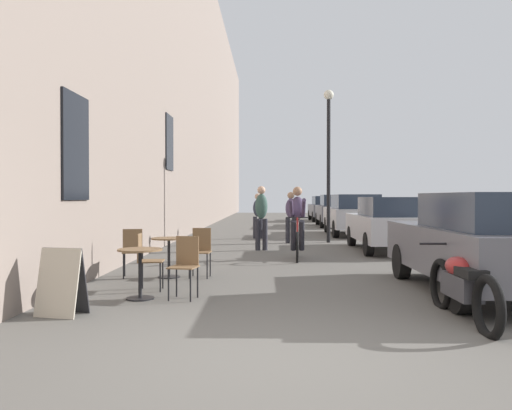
{
  "coord_description": "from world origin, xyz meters",
  "views": [
    {
      "loc": [
        -0.08,
        -4.66,
        1.46
      ],
      "look_at": [
        -0.67,
        17.77,
        1.12
      ],
      "focal_mm": 36.62,
      "sensor_mm": 36.0,
      "label": 1
    }
  ],
  "objects_px": {
    "cafe_chair_near_toward_wall": "(185,262)",
    "pedestrian_mid": "(291,214)",
    "cafe_table_mid": "(169,249)",
    "parked_car_third": "(353,214)",
    "parked_car_second": "(389,223)",
    "cafe_chair_mid_toward_wall": "(201,249)",
    "cyclist_on_bicycle": "(297,225)",
    "cafe_table_near": "(140,263)",
    "pedestrian_far": "(258,213)",
    "parked_motorcycle": "(462,286)",
    "parked_car_nearest": "(483,242)",
    "cafe_chair_near_toward_street": "(146,257)",
    "street_lamp": "(329,146)",
    "sandwich_board_sign": "(62,282)",
    "parked_car_fourth": "(337,210)",
    "pedestrian_near": "(261,214)",
    "cafe_chair_mid_toward_street": "(133,249)",
    "parked_car_fifth": "(325,208)"
  },
  "relations": [
    {
      "from": "parked_car_third",
      "to": "parked_motorcycle",
      "type": "distance_m",
      "value": 13.9
    },
    {
      "from": "cafe_chair_near_toward_street",
      "to": "parked_motorcycle",
      "type": "bearing_deg",
      "value": -23.86
    },
    {
      "from": "parked_car_nearest",
      "to": "cyclist_on_bicycle",
      "type": "bearing_deg",
      "value": 119.61
    },
    {
      "from": "pedestrian_near",
      "to": "pedestrian_mid",
      "type": "bearing_deg",
      "value": 68.31
    },
    {
      "from": "pedestrian_near",
      "to": "parked_car_fourth",
      "type": "xyz_separation_m",
      "value": [
        3.57,
        11.74,
        -0.18
      ]
    },
    {
      "from": "cafe_table_near",
      "to": "cafe_chair_mid_toward_wall",
      "type": "bearing_deg",
      "value": 74.17
    },
    {
      "from": "cafe_table_near",
      "to": "parked_motorcycle",
      "type": "distance_m",
      "value": 4.31
    },
    {
      "from": "cafe_chair_mid_toward_wall",
      "to": "cafe_table_mid",
      "type": "bearing_deg",
      "value": -172.43
    },
    {
      "from": "pedestrian_far",
      "to": "parked_car_fourth",
      "type": "relative_size",
      "value": 0.36
    },
    {
      "from": "cafe_chair_mid_toward_wall",
      "to": "parked_car_second",
      "type": "height_order",
      "value": "parked_car_second"
    },
    {
      "from": "cafe_chair_near_toward_street",
      "to": "cafe_chair_mid_toward_street",
      "type": "relative_size",
      "value": 1.0
    },
    {
      "from": "cafe_chair_near_toward_street",
      "to": "street_lamp",
      "type": "relative_size",
      "value": 0.18
    },
    {
      "from": "street_lamp",
      "to": "parked_car_second",
      "type": "distance_m",
      "value": 3.76
    },
    {
      "from": "cafe_chair_near_toward_wall",
      "to": "sandwich_board_sign",
      "type": "xyz_separation_m",
      "value": [
        -1.34,
        -1.12,
        -0.1
      ]
    },
    {
      "from": "cafe_chair_near_toward_wall",
      "to": "pedestrian_mid",
      "type": "xyz_separation_m",
      "value": [
        1.89,
        9.07,
        0.4
      ]
    },
    {
      "from": "sandwich_board_sign",
      "to": "pedestrian_far",
      "type": "relative_size",
      "value": 0.53
    },
    {
      "from": "cyclist_on_bicycle",
      "to": "street_lamp",
      "type": "height_order",
      "value": "street_lamp"
    },
    {
      "from": "cafe_chair_near_toward_wall",
      "to": "parked_car_second",
      "type": "distance_m",
      "value": 8.06
    },
    {
      "from": "cafe_table_near",
      "to": "cafe_chair_mid_toward_wall",
      "type": "xyz_separation_m",
      "value": [
        0.59,
        2.09,
        -0.0
      ]
    },
    {
      "from": "cafe_chair_near_toward_wall",
      "to": "cafe_chair_mid_toward_wall",
      "type": "bearing_deg",
      "value": 91.17
    },
    {
      "from": "parked_car_second",
      "to": "parked_car_nearest",
      "type": "bearing_deg",
      "value": -90.35
    },
    {
      "from": "pedestrian_near",
      "to": "parked_car_fifth",
      "type": "distance_m",
      "value": 18.19
    },
    {
      "from": "pedestrian_mid",
      "to": "cafe_chair_mid_toward_street",
      "type": "bearing_deg",
      "value": -113.57
    },
    {
      "from": "pedestrian_mid",
      "to": "parked_car_nearest",
      "type": "distance_m",
      "value": 9.04
    },
    {
      "from": "pedestrian_near",
      "to": "parked_motorcycle",
      "type": "distance_m",
      "value": 8.47
    },
    {
      "from": "cafe_chair_near_toward_street",
      "to": "pedestrian_near",
      "type": "relative_size",
      "value": 0.5
    },
    {
      "from": "cafe_chair_mid_toward_street",
      "to": "parked_car_second",
      "type": "distance_m",
      "value": 7.48
    },
    {
      "from": "cafe_chair_mid_toward_wall",
      "to": "parked_car_fifth",
      "type": "distance_m",
      "value": 23.1
    },
    {
      "from": "cafe_chair_near_toward_street",
      "to": "pedestrian_near",
      "type": "bearing_deg",
      "value": 74.63
    },
    {
      "from": "parked_car_fourth",
      "to": "cafe_table_mid",
      "type": "bearing_deg",
      "value": -107.31
    },
    {
      "from": "sandwich_board_sign",
      "to": "pedestrian_mid",
      "type": "height_order",
      "value": "pedestrian_mid"
    },
    {
      "from": "cafe_chair_mid_toward_wall",
      "to": "sandwich_board_sign",
      "type": "relative_size",
      "value": 1.07
    },
    {
      "from": "cafe_chair_mid_toward_wall",
      "to": "sandwich_board_sign",
      "type": "height_order",
      "value": "cafe_chair_mid_toward_wall"
    },
    {
      "from": "cafe_chair_near_toward_street",
      "to": "sandwich_board_sign",
      "type": "height_order",
      "value": "cafe_chair_near_toward_street"
    },
    {
      "from": "pedestrian_far",
      "to": "cafe_table_near",
      "type": "bearing_deg",
      "value": -97.45
    },
    {
      "from": "pedestrian_far",
      "to": "parked_car_nearest",
      "type": "relative_size",
      "value": 0.37
    },
    {
      "from": "pedestrian_near",
      "to": "pedestrian_far",
      "type": "bearing_deg",
      "value": 92.67
    },
    {
      "from": "cafe_chair_near_toward_street",
      "to": "cafe_chair_mid_toward_street",
      "type": "xyz_separation_m",
      "value": [
        -0.54,
        1.25,
        0.0
      ]
    },
    {
      "from": "pedestrian_far",
      "to": "cafe_chair_mid_toward_street",
      "type": "bearing_deg",
      "value": -102.79
    },
    {
      "from": "parked_car_fourth",
      "to": "pedestrian_near",
      "type": "bearing_deg",
      "value": -106.91
    },
    {
      "from": "cafe_table_near",
      "to": "sandwich_board_sign",
      "type": "bearing_deg",
      "value": -124.2
    },
    {
      "from": "cafe_table_mid",
      "to": "pedestrian_near",
      "type": "relative_size",
      "value": 0.41
    },
    {
      "from": "cafe_table_mid",
      "to": "parked_car_third",
      "type": "distance_m",
      "value": 11.8
    },
    {
      "from": "cafe_table_near",
      "to": "pedestrian_near",
      "type": "bearing_deg",
      "value": 76.7
    },
    {
      "from": "cafe_table_mid",
      "to": "pedestrian_mid",
      "type": "bearing_deg",
      "value": 70.64
    },
    {
      "from": "cafe_table_near",
      "to": "parked_car_nearest",
      "type": "distance_m",
      "value": 5.07
    },
    {
      "from": "cafe_chair_near_toward_wall",
      "to": "street_lamp",
      "type": "xyz_separation_m",
      "value": [
        3.11,
        9.33,
        2.59
      ]
    },
    {
      "from": "street_lamp",
      "to": "parked_motorcycle",
      "type": "height_order",
      "value": "street_lamp"
    },
    {
      "from": "cafe_chair_mid_toward_wall",
      "to": "cyclist_on_bicycle",
      "type": "height_order",
      "value": "cyclist_on_bicycle"
    },
    {
      "from": "street_lamp",
      "to": "cafe_chair_near_toward_street",
      "type": "bearing_deg",
      "value": -113.67
    }
  ]
}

